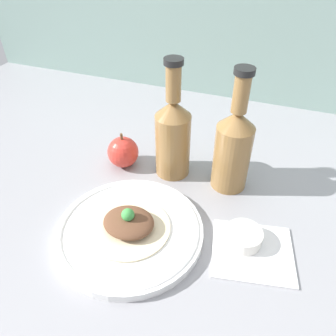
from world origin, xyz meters
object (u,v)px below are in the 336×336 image
(plate, at_px, (130,230))
(dipping_bowl, at_px, (243,237))
(cider_bottle_left, at_px, (173,135))
(cider_bottle_right, at_px, (233,146))
(plated_food, at_px, (129,223))
(apple, at_px, (123,152))

(plate, bearing_deg, dipping_bowl, 14.47)
(plate, xyz_separation_m, cider_bottle_left, (0.01, 0.21, 0.09))
(cider_bottle_left, relative_size, cider_bottle_right, 1.00)
(plated_food, xyz_separation_m, dipping_bowl, (0.21, 0.05, -0.02))
(plate, height_order, cider_bottle_right, cider_bottle_right)
(cider_bottle_right, bearing_deg, cider_bottle_left, 180.00)
(apple, distance_m, dipping_bowl, 0.35)
(cider_bottle_right, bearing_deg, dipping_bowl, -68.95)
(plate, distance_m, cider_bottle_left, 0.23)
(cider_bottle_right, bearing_deg, apple, -176.18)
(plated_food, bearing_deg, cider_bottle_left, 86.51)
(plated_food, distance_m, dipping_bowl, 0.22)
(plate, height_order, plated_food, plated_food)
(cider_bottle_right, bearing_deg, plate, -124.79)
(apple, relative_size, dipping_bowl, 1.27)
(dipping_bowl, bearing_deg, plated_food, -165.53)
(cider_bottle_left, distance_m, dipping_bowl, 0.27)
(plate, relative_size, cider_bottle_left, 1.03)
(plate, height_order, cider_bottle_left, cider_bottle_left)
(plate, bearing_deg, cider_bottle_right, 55.21)
(cider_bottle_left, relative_size, dipping_bowl, 3.92)
(plate, xyz_separation_m, dipping_bowl, (0.21, 0.05, 0.00))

